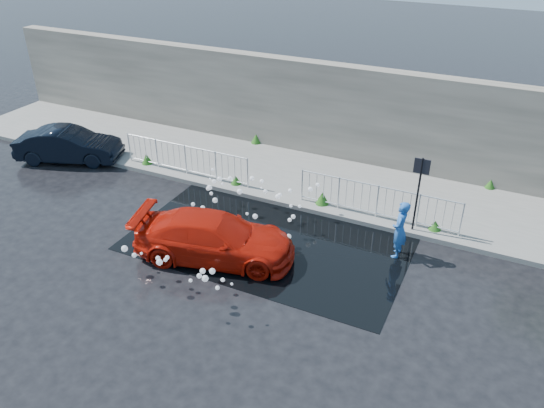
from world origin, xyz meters
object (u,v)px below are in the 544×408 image
(red_car, at_px, (215,238))
(dark_car, at_px, (69,145))
(person, at_px, (400,230))
(sign_post, at_px, (419,183))

(red_car, relative_size, dark_car, 1.14)
(person, bearing_deg, red_car, -64.92)
(red_car, height_order, dark_car, red_car)
(red_car, bearing_deg, person, -77.68)
(red_car, height_order, person, person)
(sign_post, xyz_separation_m, red_car, (-4.70, -3.58, -1.08))
(dark_car, xyz_separation_m, person, (12.86, -0.80, 0.21))
(dark_car, bearing_deg, person, -114.61)
(dark_car, bearing_deg, sign_post, -108.85)
(sign_post, xyz_separation_m, person, (-0.14, -1.30, -0.87))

